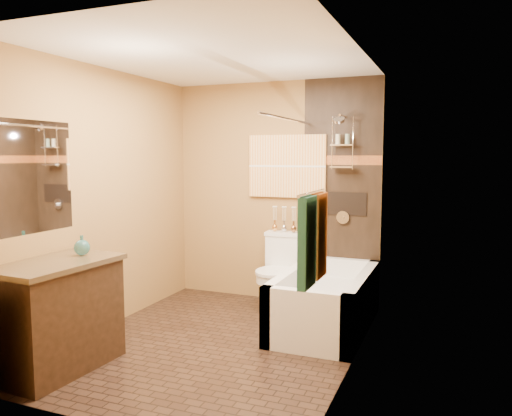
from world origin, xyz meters
The scene contains 23 objects.
floor centered at (0.00, 0.00, 0.00)m, with size 3.00×3.00×0.00m, color black.
wall_left centered at (-1.20, 0.00, 1.25)m, with size 0.02×3.00×2.50m, color olive.
wall_right centered at (1.20, 0.00, 1.25)m, with size 0.02×3.00×2.50m, color olive.
wall_back centered at (0.00, 1.50, 1.25)m, with size 2.40×0.02×2.50m, color olive.
wall_front centered at (0.00, -1.50, 1.25)m, with size 2.40×0.02×2.50m, color olive.
ceiling centered at (0.00, 0.00, 2.50)m, with size 3.00×3.00×0.00m, color silver.
alcove_tile_back centered at (0.78, 1.49, 1.25)m, with size 0.85×0.01×2.50m, color black.
alcove_tile_right centered at (1.19, 0.75, 1.25)m, with size 0.01×1.50×2.50m, color black.
mosaic_band_back centered at (0.78, 1.48, 1.62)m, with size 0.85×0.01×0.10m, color maroon.
mosaic_band_right centered at (1.18, 0.75, 1.62)m, with size 0.01×1.50×0.10m, color maroon.
alcove_niche centered at (0.80, 1.48, 1.15)m, with size 0.50×0.01×0.25m, color black.
shower_fixtures centered at (0.80, 1.38, 1.67)m, with size 0.24×0.33×1.16m.
curtain_rod centered at (0.40, 0.75, 2.02)m, with size 0.03×0.03×1.55m, color silver.
towel_bar centered at (1.15, -1.05, 1.45)m, with size 0.02×0.02×0.55m, color silver.
towel_teal centered at (1.16, -1.18, 1.18)m, with size 0.05×0.22×0.52m, color #20676C.
towel_rust centered at (1.16, -0.92, 1.18)m, with size 0.05×0.22×0.52m, color #9B5D1C.
sunset_painting centered at (0.15, 1.48, 1.55)m, with size 0.90×0.04×0.70m, color orange.
vanity_mirror centered at (-1.19, -0.95, 1.50)m, with size 0.01×1.00×0.90m, color white.
bathtub centered at (0.80, 0.75, 0.22)m, with size 0.80×1.50×0.55m.
toilet centered at (0.15, 1.21, 0.41)m, with size 0.42×0.62×0.81m.
vanity centered at (-0.92, -0.95, 0.43)m, with size 0.66×1.01×0.86m.
teal_bottle centered at (-0.87, -0.70, 0.94)m, with size 0.13×0.13×0.20m, color #266F73, non-canonical shape.
bud_vases centered at (0.15, 1.39, 0.97)m, with size 0.28×0.06×0.28m.
Camera 1 is at (1.93, -3.87, 1.67)m, focal length 35.00 mm.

